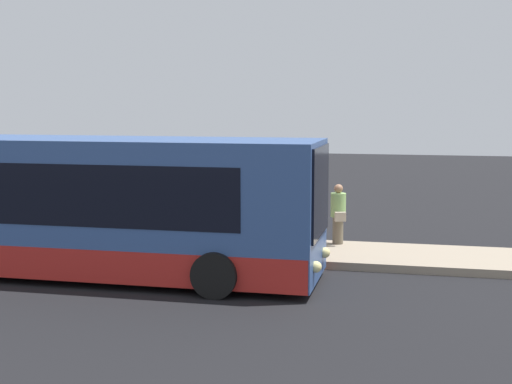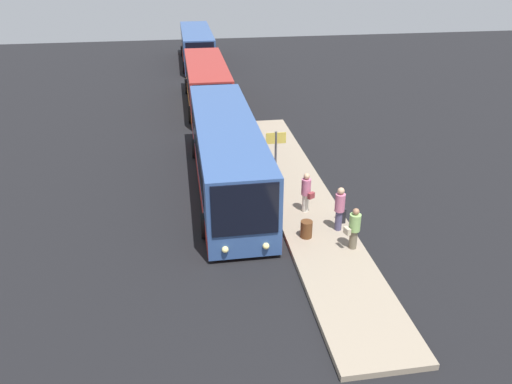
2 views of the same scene
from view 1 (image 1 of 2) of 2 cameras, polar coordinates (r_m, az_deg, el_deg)
ground at (r=16.54m, az=-10.26°, el=-6.64°), size 80.00×80.00×0.00m
platform at (r=19.18m, az=-6.84°, el=-4.35°), size 20.00×2.65×0.20m
bus_lead at (r=16.94m, az=-15.73°, el=-1.12°), size 12.20×2.86×3.12m
passenger_boarding at (r=18.88m, az=6.60°, el=-1.63°), size 0.50×0.65×1.59m
passenger_waiting at (r=18.44m, az=-2.68°, el=-1.62°), size 0.63×0.57×1.68m
passenger_with_bags at (r=18.92m, az=2.65°, el=-1.21°), size 0.45×0.45×1.76m
suitcase at (r=19.45m, az=1.21°, el=-2.92°), size 0.34×0.19×0.85m
sign_post at (r=18.77m, az=-12.16°, el=0.43°), size 0.10×0.89×2.36m
trash_bin at (r=17.69m, az=2.92°, el=-3.89°), size 0.44×0.44×0.65m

